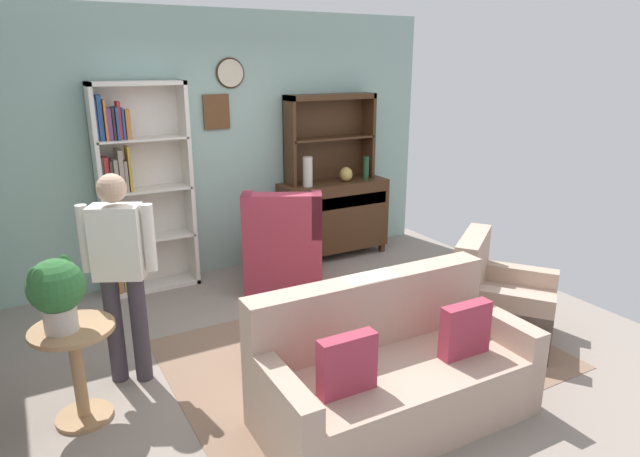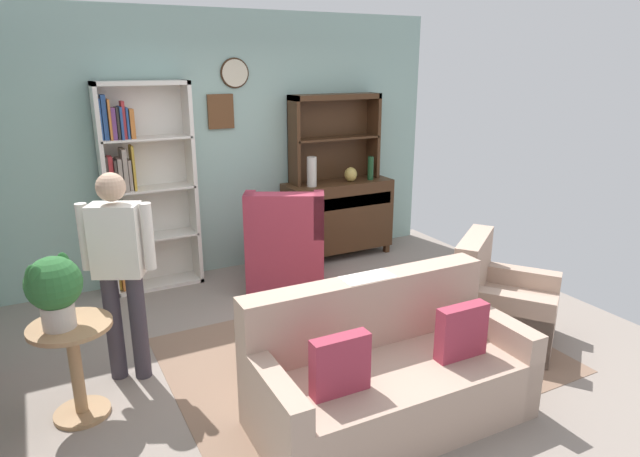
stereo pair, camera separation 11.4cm
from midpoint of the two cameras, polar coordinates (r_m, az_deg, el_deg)
ground_plane at (r=4.72m, az=0.77°, el=-12.02°), size 5.40×4.60×0.02m
wall_back at (r=6.15m, az=-8.84°, el=8.61°), size 5.00×0.09×2.80m
area_rug at (r=4.58m, az=4.88°, el=-12.87°), size 2.95×2.15×0.01m
bookshelf at (r=5.78m, az=-17.51°, el=4.15°), size 0.90×0.30×2.10m
sideboard at (r=6.59m, az=2.36°, el=1.39°), size 1.30×0.45×0.92m
sideboard_hutch at (r=6.48m, az=1.98°, el=10.60°), size 1.10×0.26×1.00m
vase_tall at (r=6.21m, az=-0.33°, el=5.91°), size 0.11×0.11×0.33m
vase_round at (r=6.49m, az=3.71°, el=5.62°), size 0.15×0.15×0.17m
bottle_wine at (r=6.59m, az=5.76°, el=6.24°), size 0.07×0.07×0.28m
couch_floral at (r=3.76m, az=7.85°, el=-14.78°), size 1.81×0.88×0.90m
armchair_floral at (r=4.94m, az=18.83°, el=-7.73°), size 1.07×1.07×0.88m
wingback_chair at (r=5.71m, az=-2.96°, el=-2.43°), size 1.06×1.07×1.05m
plant_stand at (r=3.99m, az=-23.31°, el=-12.41°), size 0.52×0.52×0.67m
potted_plant_large at (r=3.75m, az=-25.12°, el=-5.53°), size 0.34×0.34×0.47m
person_reading at (r=4.13m, az=-19.35°, el=-3.43°), size 0.50×0.33×1.56m
coffee_table at (r=4.38m, az=0.54°, el=-9.09°), size 0.80×0.50×0.42m
book_stack at (r=4.41m, az=0.64°, el=-7.31°), size 0.21×0.15×0.10m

